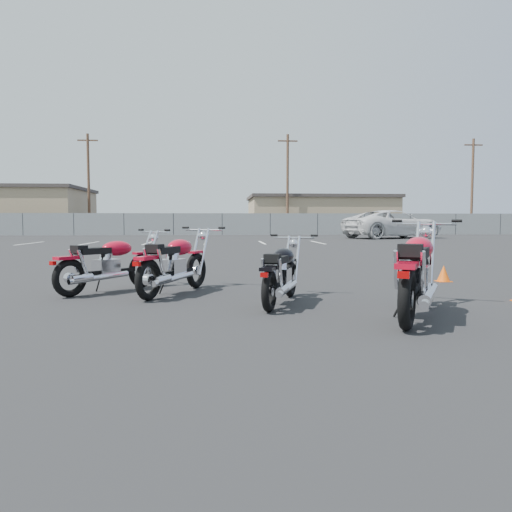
{
  "coord_description": "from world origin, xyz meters",
  "views": [
    {
      "loc": [
        -0.33,
        -6.42,
        1.14
      ],
      "look_at": [
        0.2,
        0.6,
        0.65
      ],
      "focal_mm": 35.0,
      "sensor_mm": 36.0,
      "label": 1
    }
  ],
  "objects": [
    {
      "name": "ground",
      "position": [
        0.0,
        0.0,
        0.0
      ],
      "size": [
        120.0,
        120.0,
        0.0
      ],
      "primitive_type": "plane",
      "color": "black",
      "rests_on": "ground"
    },
    {
      "name": "motorcycle_front_red",
      "position": [
        -2.1,
        1.73,
        0.46
      ],
      "size": [
        1.64,
        1.8,
        1.01
      ],
      "color": "black",
      "rests_on": "ground"
    },
    {
      "name": "motorcycle_second_black",
      "position": [
        0.53,
        0.36,
        0.43
      ],
      "size": [
        1.03,
        1.89,
        0.94
      ],
      "color": "black",
      "rests_on": "ground"
    },
    {
      "name": "motorcycle_third_red",
      "position": [
        -1.02,
        1.44,
        0.48
      ],
      "size": [
        1.31,
        2.07,
        1.05
      ],
      "color": "black",
      "rests_on": "ground"
    },
    {
      "name": "motorcycle_rear_red",
      "position": [
        2.02,
        -0.71,
        0.53
      ],
      "size": [
        1.55,
        2.28,
        1.17
      ],
      "color": "black",
      "rests_on": "ground"
    },
    {
      "name": "training_cone_near",
      "position": [
        3.93,
        2.68,
        0.15
      ],
      "size": [
        0.26,
        0.26,
        0.31
      ],
      "color": "#F95B0D",
      "rests_on": "ground"
    },
    {
      "name": "chainlink_fence",
      "position": [
        -0.0,
        35.0,
        0.9
      ],
      "size": [
        80.06,
        0.06,
        1.8
      ],
      "color": "slate",
      "rests_on": "ground"
    },
    {
      "name": "tan_building_east",
      "position": [
        10.0,
        44.0,
        1.86
      ],
      "size": [
        14.4,
        9.4,
        3.7
      ],
      "color": "#998462",
      "rests_on": "ground"
    },
    {
      "name": "utility_pole_b",
      "position": [
        -12.0,
        40.0,
        4.69
      ],
      "size": [
        1.8,
        0.24,
        9.0
      ],
      "color": "#4B3223",
      "rests_on": "ground"
    },
    {
      "name": "utility_pole_c",
      "position": [
        6.0,
        39.0,
        4.69
      ],
      "size": [
        1.8,
        0.24,
        9.0
      ],
      "color": "#4B3223",
      "rests_on": "ground"
    },
    {
      "name": "utility_pole_d",
      "position": [
        24.0,
        40.0,
        4.69
      ],
      "size": [
        1.8,
        0.24,
        9.0
      ],
      "color": "#4B3223",
      "rests_on": "ground"
    },
    {
      "name": "parking_line_stripes",
      "position": [
        -2.5,
        20.0,
        0.0
      ],
      "size": [
        15.12,
        4.0,
        0.01
      ],
      "color": "silver",
      "rests_on": "ground"
    },
    {
      "name": "white_van",
      "position": [
        11.36,
        26.26,
        1.48
      ],
      "size": [
        5.41,
        8.38,
        2.96
      ],
      "primitive_type": "imported",
      "rotation": [
        0.0,
        0.0,
        1.89
      ],
      "color": "silver",
      "rests_on": "ground"
    }
  ]
}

